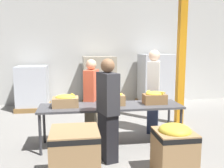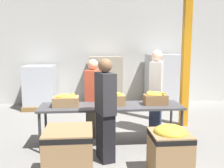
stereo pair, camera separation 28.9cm
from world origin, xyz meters
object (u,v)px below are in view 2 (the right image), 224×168
(sorting_table, at_px, (111,108))
(volunteer_2, at_px, (156,92))
(volunteer_0, at_px, (93,98))
(volunteer_1, at_px, (105,111))
(donation_bin_0, at_px, (69,154))
(banana_box_1, at_px, (113,98))
(banana_box_2, at_px, (155,98))
(pallet_stack_1, at_px, (163,81))
(pallet_stack_0, at_px, (105,82))
(pallet_stack_2, at_px, (40,87))
(donation_bin_1, at_px, (170,150))
(support_pillar, at_px, (187,40))
(banana_box_0, at_px, (66,100))

(sorting_table, relative_size, volunteer_2, 1.48)
(volunteer_0, xyz_separation_m, volunteer_1, (0.18, -1.18, 0.03))
(donation_bin_0, bearing_deg, banana_box_1, 61.79)
(banana_box_2, bearing_deg, volunteer_2, 74.03)
(banana_box_2, relative_size, pallet_stack_1, 0.27)
(pallet_stack_1, bearing_deg, volunteer_0, -132.12)
(volunteer_0, xyz_separation_m, pallet_stack_0, (0.41, 2.49, -0.03))
(banana_box_1, height_order, pallet_stack_1, pallet_stack_1)
(pallet_stack_2, bearing_deg, banana_box_1, -57.15)
(volunteer_0, distance_m, pallet_stack_1, 3.32)
(donation_bin_0, height_order, donation_bin_1, donation_bin_1)
(volunteer_0, bearing_deg, banana_box_1, 56.15)
(banana_box_2, bearing_deg, sorting_table, -180.00)
(volunteer_1, distance_m, donation_bin_1, 1.17)
(donation_bin_1, distance_m, pallet_stack_2, 5.08)
(pallet_stack_0, distance_m, pallet_stack_1, 1.82)
(pallet_stack_0, relative_size, pallet_stack_1, 0.96)
(sorting_table, bearing_deg, banana_box_1, 51.23)
(banana_box_1, relative_size, support_pillar, 0.11)
(support_pillar, bearing_deg, banana_box_1, -151.00)
(volunteer_1, relative_size, pallet_stack_1, 1.03)
(donation_bin_0, xyz_separation_m, donation_bin_1, (1.41, -0.00, 0.00))
(sorting_table, relative_size, banana_box_2, 6.11)
(volunteer_1, relative_size, volunteer_2, 0.94)
(banana_box_2, relative_size, donation_bin_1, 0.56)
(pallet_stack_0, bearing_deg, pallet_stack_2, 179.64)
(banana_box_1, height_order, pallet_stack_0, pallet_stack_0)
(volunteer_1, bearing_deg, pallet_stack_1, -45.25)
(sorting_table, height_order, banana_box_0, banana_box_0)
(donation_bin_0, distance_m, pallet_stack_1, 5.03)
(banana_box_0, xyz_separation_m, banana_box_2, (1.68, -0.02, 0.01))
(volunteer_0, bearing_deg, volunteer_2, 112.61)
(volunteer_2, bearing_deg, volunteer_1, -21.39)
(pallet_stack_1, bearing_deg, pallet_stack_2, 179.30)
(banana_box_2, xyz_separation_m, support_pillar, (0.97, 1.03, 1.11))
(volunteer_1, xyz_separation_m, donation_bin_1, (0.87, -0.66, -0.42))
(banana_box_2, bearing_deg, pallet_stack_2, 132.02)
(pallet_stack_2, bearing_deg, volunteer_1, -64.55)
(pallet_stack_1, bearing_deg, banana_box_0, -132.48)
(volunteer_2, bearing_deg, pallet_stack_2, -108.07)
(banana_box_0, distance_m, donation_bin_1, 2.09)
(volunteer_0, height_order, support_pillar, support_pillar)
(banana_box_1, relative_size, pallet_stack_2, 0.34)
(volunteer_1, relative_size, pallet_stack_2, 1.29)
(sorting_table, xyz_separation_m, pallet_stack_2, (-1.90, 3.05, -0.08))
(volunteer_2, distance_m, pallet_stack_1, 2.55)
(banana_box_0, xyz_separation_m, volunteer_1, (0.69, -0.65, -0.05))
(sorting_table, relative_size, support_pillar, 0.66)
(banana_box_2, bearing_deg, support_pillar, 46.86)
(volunteer_1, xyz_separation_m, support_pillar, (1.96, 1.67, 1.17))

